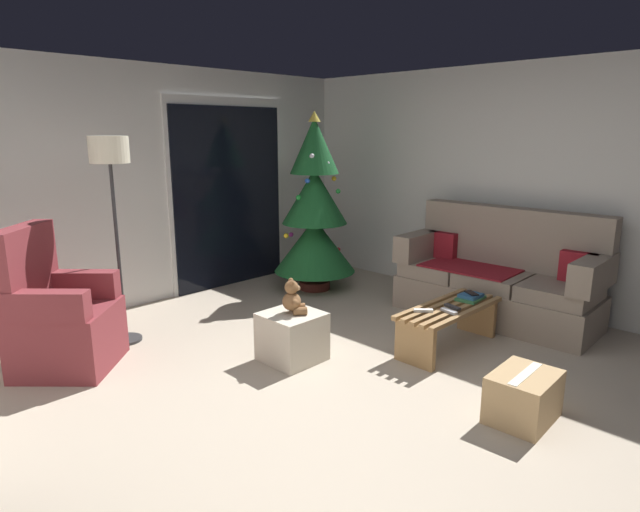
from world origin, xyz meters
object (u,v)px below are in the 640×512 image
at_px(remote_graphite, 452,307).
at_px(remote_silver, 449,311).
at_px(armchair, 59,319).
at_px(teddy_bear_chestnut, 293,299).
at_px(remote_white, 423,310).
at_px(cell_phone, 471,293).
at_px(christmas_tree, 315,213).
at_px(cardboard_box_taped_mid_floor, 523,397).
at_px(floor_lamp, 111,170).
at_px(book_stack, 471,297).
at_px(coffee_table, 449,320).
at_px(couch, 499,278).
at_px(ottoman, 292,336).

bearing_deg(remote_graphite, remote_silver, -147.64).
xyz_separation_m(armchair, teddy_bear_chestnut, (1.38, -1.19, 0.12)).
relative_size(remote_white, cell_phone, 1.08).
relative_size(remote_graphite, christmas_tree, 0.08).
xyz_separation_m(cell_phone, cardboard_box_taped_mid_floor, (-0.97, -0.93, -0.28)).
xyz_separation_m(remote_white, floor_lamp, (-1.60, 2.05, 1.12)).
relative_size(remote_white, book_stack, 0.57).
bearing_deg(book_stack, remote_graphite, -178.06).
relative_size(book_stack, cell_phone, 1.89).
bearing_deg(coffee_table, cell_phone, -7.35).
bearing_deg(armchair, coffee_table, -38.26).
bearing_deg(couch, book_stack, -171.28).
bearing_deg(christmas_tree, coffee_table, -101.76).
bearing_deg(teddy_bear_chestnut, christmas_tree, 40.39).
relative_size(couch, book_stack, 7.23).
relative_size(remote_graphite, book_stack, 0.57).
height_order(remote_graphite, teddy_bear_chestnut, teddy_bear_chestnut).
height_order(remote_silver, cell_phone, cell_phone).
relative_size(remote_white, teddy_bear_chestnut, 0.55).
bearing_deg(book_stack, remote_white, 168.96).
bearing_deg(couch, cell_phone, -171.06).
relative_size(remote_silver, floor_lamp, 0.09).
height_order(remote_silver, christmas_tree, christmas_tree).
bearing_deg(cardboard_box_taped_mid_floor, armchair, 121.54).
xyz_separation_m(remote_graphite, cell_phone, (0.33, 0.01, 0.05)).
xyz_separation_m(coffee_table, cell_phone, (0.29, -0.04, 0.18)).
distance_m(remote_white, book_stack, 0.58).
distance_m(remote_graphite, floor_lamp, 3.06).
distance_m(remote_graphite, teddy_bear_chestnut, 1.34).
bearing_deg(ottoman, coffee_table, -34.91).
bearing_deg(floor_lamp, remote_graphite, -49.50).
bearing_deg(cardboard_box_taped_mid_floor, christmas_tree, 69.93).
relative_size(armchair, floor_lamp, 0.63).
bearing_deg(remote_graphite, floor_lamp, 144.51).
height_order(coffee_table, floor_lamp, floor_lamp).
bearing_deg(remote_silver, coffee_table, 43.61).
bearing_deg(remote_silver, floor_lamp, 142.02).
xyz_separation_m(couch, coffee_table, (-1.03, -0.08, -0.15)).
distance_m(remote_silver, teddy_bear_chestnut, 1.28).
height_order(book_stack, ottoman, book_stack).
relative_size(remote_white, floor_lamp, 0.09).
xyz_separation_m(ottoman, teddy_bear_chestnut, (0.01, -0.01, 0.32)).
height_order(coffee_table, remote_graphite, remote_graphite).
height_order(remote_silver, armchair, armchair).
xyz_separation_m(coffee_table, armchair, (-2.47, 1.95, 0.15)).
height_order(couch, ottoman, couch).
relative_size(christmas_tree, floor_lamp, 1.14).
distance_m(cell_phone, ottoman, 1.63).
bearing_deg(floor_lamp, ottoman, -59.98).
bearing_deg(armchair, ottoman, -40.77).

